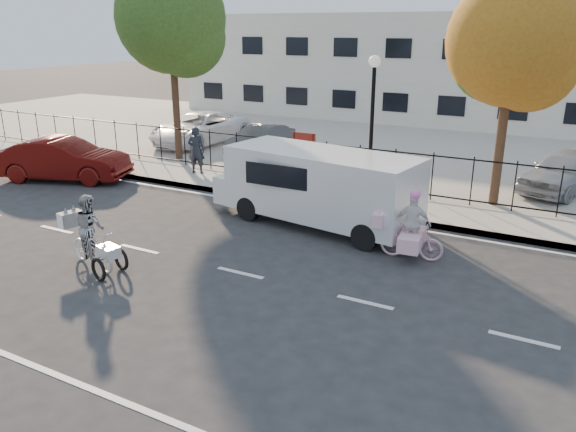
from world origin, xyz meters
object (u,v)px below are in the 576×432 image
Objects in this scene: zebra_trike at (91,240)px; pedestrian at (196,150)px; lot_car_c at (261,139)px; lot_car_b at (200,128)px; lamppost at (373,102)px; lot_car_d at (564,171)px; white_van at (318,185)px; red_sedan at (63,159)px; unicorn_bike at (411,233)px.

pedestrian reaches higher than zebra_trike.
pedestrian is at bearing -88.42° from lot_car_c.
lot_car_b is (-3.19, 4.46, -0.14)m from pedestrian.
lamppost reaches higher than lot_car_d.
white_van is 10.11m from red_sedan.
lamppost is 1.08× the size of lot_car_d.
lot_car_c is (-5.91, 6.76, -0.42)m from white_van.
white_van is 3.58× the size of pedestrian.
lamppost is 3.60m from white_van.
zebra_trike is (-3.68, -8.11, -2.44)m from lamppost.
lot_car_c is (0.26, 4.11, -0.27)m from pedestrian.
unicorn_bike reaches higher than red_sedan.
zebra_trike is 1.19× the size of pedestrian.
lamppost reaches higher than lot_car_c.
zebra_trike is 14.67m from lot_car_d.
unicorn_bike is 0.43× the size of lot_car_d.
zebra_trike is at bearing -59.20° from lot_car_b.
lamppost reaches higher than zebra_trike.
white_van is at bearing -32.85° from lot_car_b.
lot_car_c is at bearing -111.61° from pedestrian.
lot_car_d is at bearing 179.28° from pedestrian.
lot_car_c is (4.19, 6.76, -0.02)m from red_sedan.
lot_car_b is (-9.36, 7.11, -0.29)m from white_van.
lot_car_b reaches higher than lot_car_c.
lot_car_d is (15.95, 6.38, 0.07)m from red_sedan.
lot_car_d is (12.02, 3.73, -0.17)m from pedestrian.
lamppost is 1.21× the size of lot_car_c.
zebra_trike is 8.29m from pedestrian.
pedestrian reaches higher than red_sedan.
red_sedan is at bearing 78.89° from unicorn_bike.
unicorn_bike is 8.05m from lot_car_d.
lot_car_d is at bearing 1.59° from lot_car_b.
red_sedan is 4.74m from pedestrian.
lot_car_b is (-6.08, 12.22, 0.19)m from zebra_trike.
lamppost is 11.17m from red_sedan.
lot_car_b is (0.74, 7.11, 0.10)m from red_sedan.
lot_car_d is at bearing 3.35° from lot_car_c.
unicorn_bike is 3.26m from white_van.
lamppost is 6.80m from lot_car_d.
lamppost is at bearing -25.57° from lot_car_c.
white_van is at bearing -110.05° from red_sedan.
zebra_trike is 0.57× the size of lot_car_c.
zebra_trike is 8.52m from red_sedan.
red_sedan reaches higher than lot_car_c.
unicorn_bike is (2.61, -4.15, -2.47)m from lamppost.
white_van reaches higher than zebra_trike.
lot_car_b reaches higher than lot_car_d.
white_van reaches higher than red_sedan.
white_van is 11.76m from lot_car_b.
white_van is at bearing -18.95° from zebra_trike.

